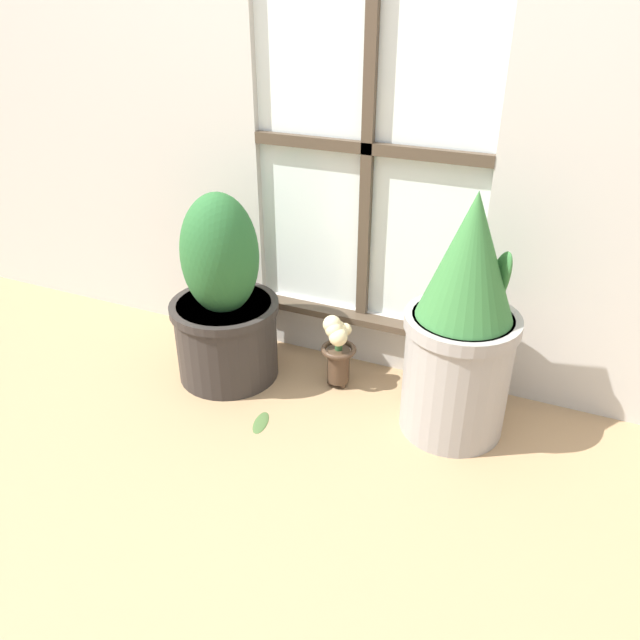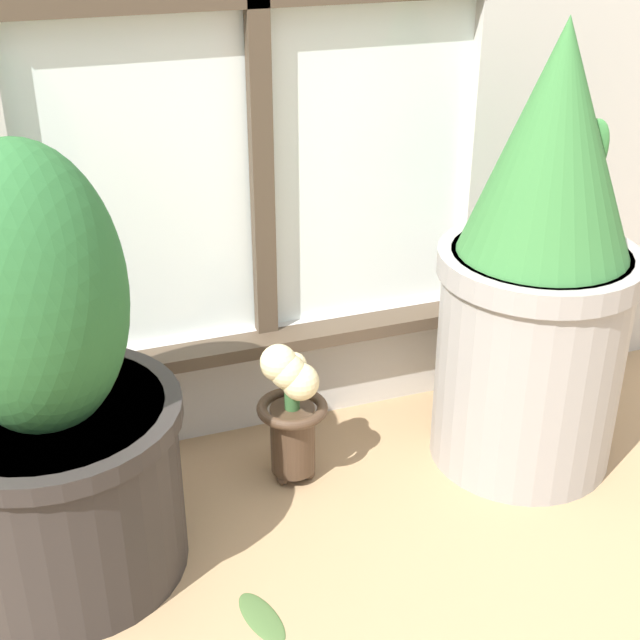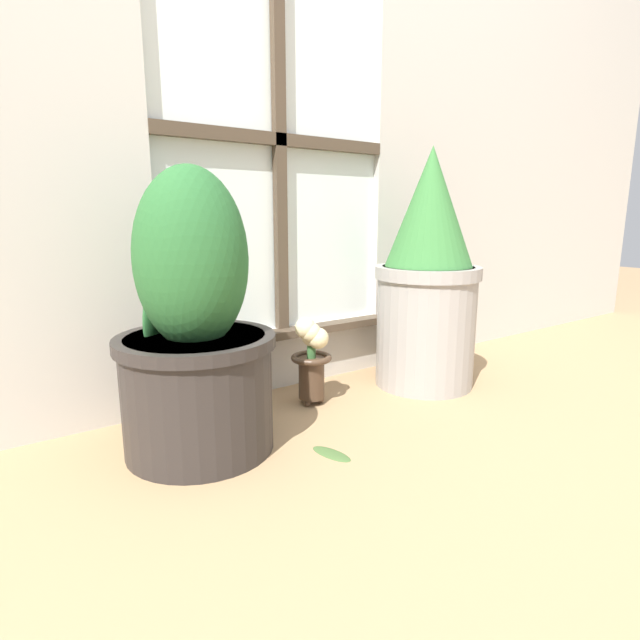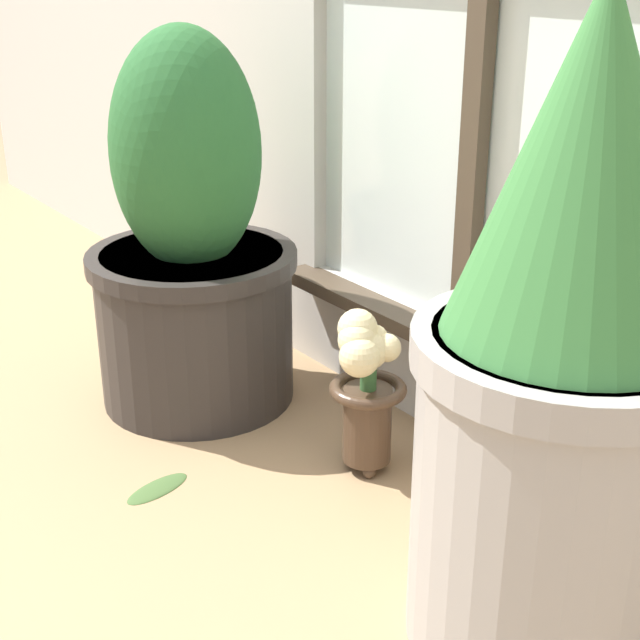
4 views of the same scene
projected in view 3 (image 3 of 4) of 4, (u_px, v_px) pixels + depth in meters
name	position (u px, v px, depth m)	size (l,w,h in m)	color
ground_plane	(398.00, 447.00, 1.19)	(10.00, 10.00, 0.00)	tan
potted_plant_left	(195.00, 336.00, 1.13)	(0.36, 0.36, 0.65)	#2D2826
potted_plant_right	(428.00, 277.00, 1.57)	(0.33, 0.33, 0.75)	#9E9993
flower_vase	(311.00, 353.00, 1.43)	(0.12, 0.12, 0.26)	#473323
fallen_leaf	(331.00, 453.00, 1.15)	(0.07, 0.12, 0.01)	#476633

